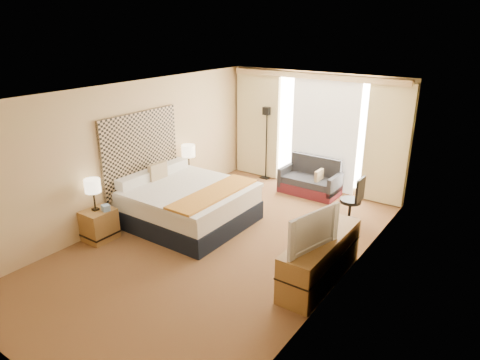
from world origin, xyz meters
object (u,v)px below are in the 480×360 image
Objects in this scene: bed at (187,204)px; television at (309,228)px; lamp_left at (93,186)px; nightstand_left at (99,225)px; media_dresser at (320,259)px; desk_chair at (353,203)px; lamp_right at (188,151)px; floor_lamp at (267,129)px; nightstand_right at (193,183)px; loveseat at (311,182)px.

bed is 2.19× the size of television.
television reaches higher than lamp_left.
television is (3.65, 0.69, 0.71)m from nightstand_left.
media_dresser is at bearing 6.66° from television.
desk_chair is 3.55m from lamp_right.
nightstand_left is 2.54m from lamp_right.
floor_lamp is (-2.98, 3.30, 0.89)m from media_dresser.
bed is at bearing 59.93° from nightstand_left.
lamp_right is at bearing 129.51° from bed.
media_dresser is 0.73m from television.
nightstand_left is at bearing 115.20° from television.
nightstand_right is at bearing 78.13° from television.
floor_lamp is at bearing 156.33° from desk_chair.
floor_lamp reaches higher than desk_chair.
desk_chair is at bearing -34.88° from loveseat.
loveseat reaches higher than media_dresser.
nightstand_left is 0.91× the size of lamp_right.
loveseat is 0.74× the size of floor_lamp.
floor_lamp is at bearing 169.26° from loveseat.
television is at bearing -25.21° from lamp_right.
bed is at bearing -114.50° from loveseat.
lamp_left reaches higher than bed.
desk_chair is (3.38, 3.15, 0.14)m from nightstand_left.
nightstand_right is 2.61m from lamp_left.
media_dresser is at bearing -61.17° from loveseat.
nightstand_right is 0.97× the size of lamp_left.
bed is 1.67× the size of loveseat.
loveseat is at bearing -11.16° from floor_lamp.
lamp_left reaches higher than loveseat.
nightstand_left is 3.78m from television.
lamp_right reaches higher than lamp_left.
nightstand_right is 3.97m from media_dresser.
nightstand_left is 4.58m from loveseat.
desk_chair is at bearing 42.97° from nightstand_left.
television is at bearing -14.00° from bed.
nightstand_right is at bearing -168.51° from desk_chair.
television reaches higher than nightstand_right.
television is at bearing -64.47° from loveseat.
lamp_right is at bearing 79.32° from television.
bed is (-2.89, 0.35, 0.03)m from media_dresser.
nightstand_left is 0.31× the size of floor_lamp.
desk_chair is 0.95× the size of television.
nightstand_left is at bearing -99.40° from floor_lamp.
bed reaches higher than loveseat.
media_dresser is 3.45m from loveseat.
nightstand_right is at bearing 126.24° from bed.
lamp_left is (-0.76, -4.36, -0.25)m from floor_lamp.
bed is at bearing -50.49° from lamp_right.
television is (3.69, 0.70, -0.01)m from lamp_left.
desk_chair is at bearing 98.65° from media_dresser.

